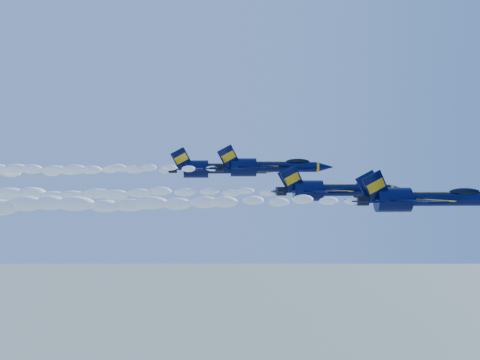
{
  "coord_description": "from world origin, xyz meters",
  "views": [
    {
      "loc": [
        -9.03,
        -71.22,
        154.81
      ],
      "look_at": [
        -5.24,
        1.47,
        153.7
      ],
      "focal_mm": 45.0,
      "sensor_mm": 36.0,
      "label": 1
    }
  ],
  "objects_px": {
    "jet_second": "(335,190)",
    "jet_fourth": "(219,168)",
    "jet_third": "(267,167)",
    "jet_lead": "(424,199)"
  },
  "relations": [
    {
      "from": "jet_second",
      "to": "jet_fourth",
      "type": "height_order",
      "value": "jet_fourth"
    },
    {
      "from": "jet_second",
      "to": "jet_third",
      "type": "xyz_separation_m",
      "value": [
        -7.06,
        8.98,
        2.78
      ]
    },
    {
      "from": "jet_lead",
      "to": "jet_third",
      "type": "distance_m",
      "value": 23.06
    },
    {
      "from": "jet_second",
      "to": "jet_third",
      "type": "relative_size",
      "value": 1.01
    },
    {
      "from": "jet_third",
      "to": "jet_fourth",
      "type": "xyz_separation_m",
      "value": [
        -6.25,
        3.54,
        -0.21
      ]
    },
    {
      "from": "jet_second",
      "to": "jet_fourth",
      "type": "xyz_separation_m",
      "value": [
        -13.31,
        12.52,
        2.57
      ]
    },
    {
      "from": "jet_lead",
      "to": "jet_fourth",
      "type": "distance_m",
      "value": 29.8
    },
    {
      "from": "jet_fourth",
      "to": "jet_second",
      "type": "bearing_deg",
      "value": -43.24
    },
    {
      "from": "jet_third",
      "to": "jet_second",
      "type": "bearing_deg",
      "value": -51.82
    },
    {
      "from": "jet_third",
      "to": "jet_fourth",
      "type": "relative_size",
      "value": 1.0
    }
  ]
}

